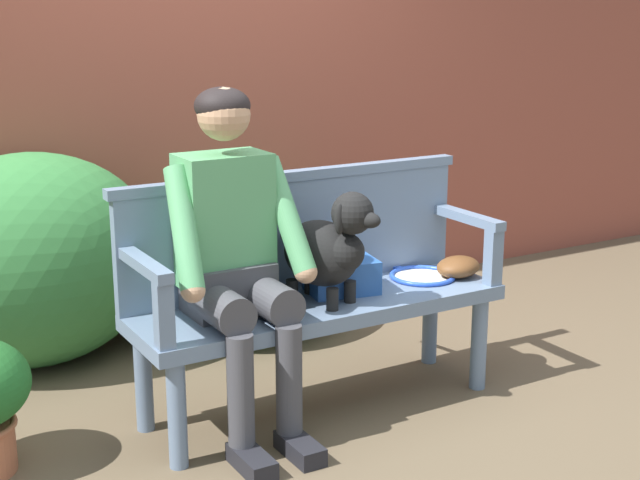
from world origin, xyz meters
name	(u,v)px	position (x,y,z in m)	size (l,w,h in m)	color
ground_plane	(320,407)	(0.00, 0.00, 0.00)	(40.00, 40.00, 0.00)	brown
brick_garden_fence	(173,59)	(0.00, 1.52, 1.36)	(8.00, 0.30, 2.73)	brown
hedge_bush_mid_left	(240,272)	(0.17, 1.11, 0.28)	(1.11, 1.07, 0.56)	#337538
hedge_bush_mid_right	(33,261)	(-0.89, 1.10, 0.50)	(1.19, 0.87, 1.00)	#337538
garden_bench	(320,315)	(0.00, 0.00, 0.41)	(1.56, 0.47, 0.48)	slate
bench_backrest	(295,228)	(0.00, 0.21, 0.73)	(1.60, 0.06, 0.50)	slate
bench_armrest_left_end	(152,286)	(-0.74, -0.08, 0.67)	(0.06, 0.47, 0.28)	slate
bench_armrest_right_end	(477,234)	(0.74, -0.08, 0.67)	(0.06, 0.47, 0.28)	slate
person_seated	(234,248)	(-0.38, -0.01, 0.74)	(0.56, 0.64, 1.35)	black
dog_on_bench	(329,247)	(0.01, -0.06, 0.71)	(0.34, 0.46, 0.47)	black
tennis_racket	(418,274)	(0.53, 0.06, 0.49)	(0.35, 0.58, 0.03)	blue
baseball_glove	(458,267)	(0.69, -0.03, 0.52)	(0.22, 0.17, 0.09)	brown
sports_bag	(342,276)	(0.13, 0.04, 0.55)	(0.28, 0.20, 0.14)	#2856A3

